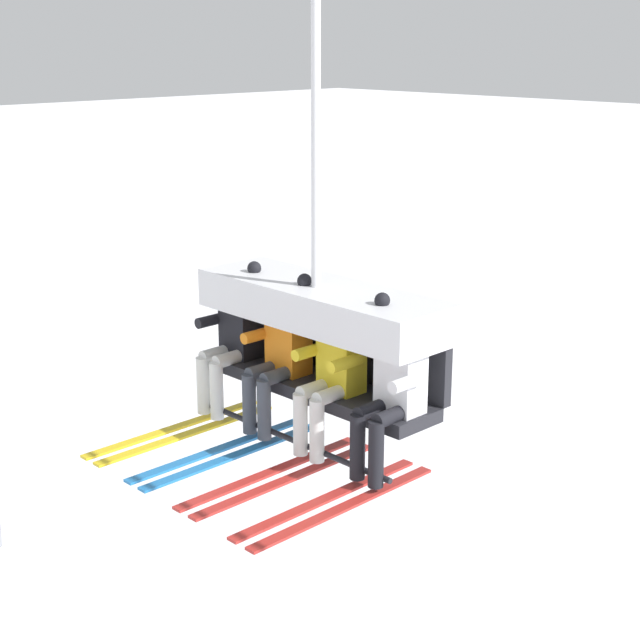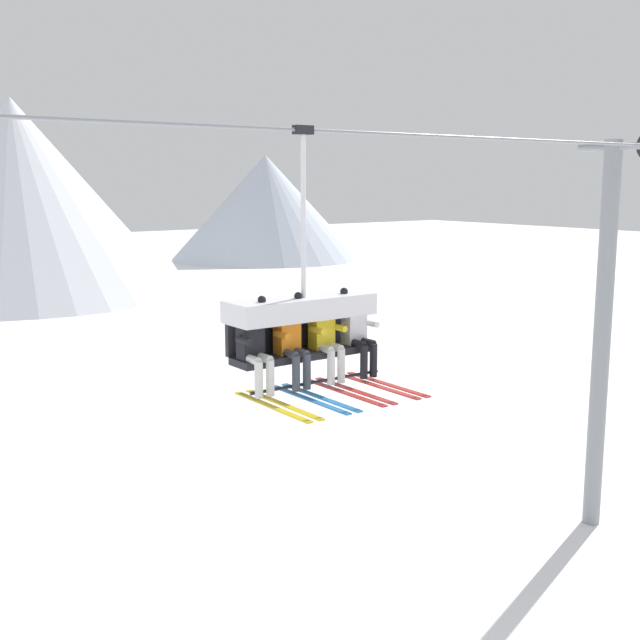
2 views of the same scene
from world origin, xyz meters
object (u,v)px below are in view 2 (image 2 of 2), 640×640
object	(u,v)px
skier_yellow	(327,338)
chairlift_chair	(301,316)
lift_tower_far	(603,328)
skier_white	(359,332)
skier_black	(255,347)
skier_orange	(292,342)

from	to	relation	value
skier_yellow	chairlift_chair	bearing A→B (deg)	142.96
lift_tower_far	chairlift_chair	size ratio (longest dim) A/B	2.38
lift_tower_far	skier_white	distance (m)	7.39
skier_black	skier_white	world-z (taller)	same
skier_black	skier_orange	bearing A→B (deg)	0.00
skier_white	skier_orange	bearing A→B (deg)	180.00
chairlift_chair	skier_black	distance (m)	0.95
skier_black	skier_orange	distance (m)	0.58
skier_orange	skier_white	bearing A→B (deg)	0.00
skier_black	skier_white	distance (m)	1.75
chairlift_chair	skier_white	world-z (taller)	chairlift_chair
skier_black	skier_white	bearing A→B (deg)	0.00
skier_black	chairlift_chair	bearing A→B (deg)	13.75
skier_yellow	skier_white	distance (m)	0.58
chairlift_chair	skier_orange	distance (m)	0.47
skier_orange	skier_yellow	size ratio (longest dim) A/B	1.00
skier_black	skier_yellow	bearing A→B (deg)	-0.34
chairlift_chair	skier_black	size ratio (longest dim) A/B	2.04
chairlift_chair	skier_white	xyz separation A→B (m)	(0.87, -0.21, -0.30)
skier_yellow	skier_white	world-z (taller)	skier_white
skier_white	lift_tower_far	bearing A→B (deg)	7.23
lift_tower_far	skier_orange	bearing A→B (deg)	-173.76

